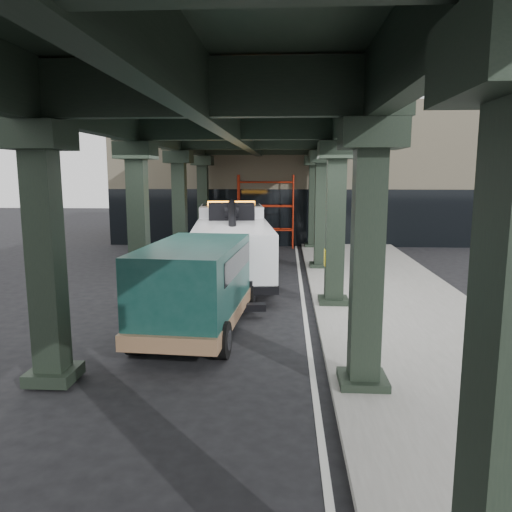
% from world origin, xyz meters
% --- Properties ---
extents(ground, '(90.00, 90.00, 0.00)m').
position_xyz_m(ground, '(0.00, 0.00, 0.00)').
color(ground, black).
rests_on(ground, ground).
extents(sidewalk, '(5.00, 40.00, 0.15)m').
position_xyz_m(sidewalk, '(4.50, 2.00, 0.07)').
color(sidewalk, gray).
rests_on(sidewalk, ground).
extents(lane_stripe, '(0.12, 38.00, 0.01)m').
position_xyz_m(lane_stripe, '(1.70, 2.00, 0.01)').
color(lane_stripe, silver).
rests_on(lane_stripe, ground).
extents(viaduct, '(7.40, 32.00, 6.40)m').
position_xyz_m(viaduct, '(-0.40, 2.00, 5.46)').
color(viaduct, black).
rests_on(viaduct, ground).
extents(building, '(22.00, 10.00, 8.00)m').
position_xyz_m(building, '(2.00, 20.00, 4.00)').
color(building, '#C6B793').
rests_on(building, ground).
extents(scaffolding, '(3.08, 0.88, 4.00)m').
position_xyz_m(scaffolding, '(0.00, 14.64, 2.11)').
color(scaffolding, '#B2240E').
rests_on(scaffolding, ground).
extents(tow_truck, '(3.65, 9.60, 3.07)m').
position_xyz_m(tow_truck, '(-0.96, 6.01, 1.50)').
color(tow_truck, black).
rests_on(tow_truck, ground).
extents(towed_van, '(2.68, 5.94, 2.35)m').
position_xyz_m(towed_van, '(-1.13, -0.57, 1.26)').
color(towed_van, '#0F3833').
rests_on(towed_van, ground).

